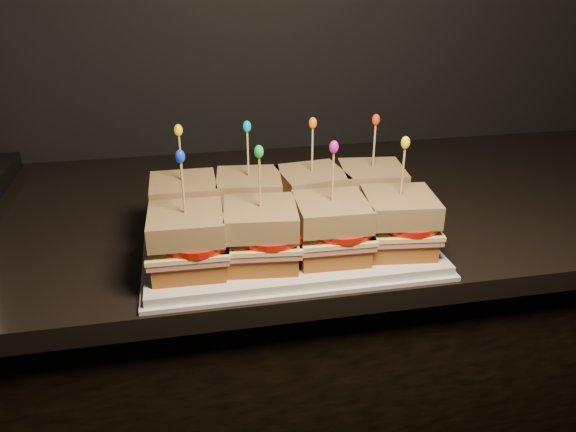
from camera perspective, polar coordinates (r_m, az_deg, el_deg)
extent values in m
cube|color=black|center=(1.25, -15.25, -19.96)|extent=(2.62, 0.59, 0.88)
cube|color=black|center=(0.99, -18.15, -0.82)|extent=(2.66, 0.63, 0.03)
cube|color=white|center=(0.83, 0.00, -2.90)|extent=(0.41, 0.25, 0.02)
cube|color=white|center=(0.83, 0.00, -3.26)|extent=(0.42, 0.26, 0.01)
cube|color=brown|center=(0.86, -10.31, -0.66)|extent=(0.09, 0.09, 0.03)
cube|color=#CC6C61|center=(0.85, -10.39, 0.37)|extent=(0.10, 0.10, 0.01)
cube|color=#FFF4A2|center=(0.85, -10.43, 0.80)|extent=(0.10, 0.10, 0.01)
cylinder|color=red|center=(0.84, -9.64, 1.17)|extent=(0.09, 0.09, 0.01)
cube|color=#4F2909|center=(0.84, -10.58, 2.56)|extent=(0.09, 0.09, 0.03)
cylinder|color=tan|center=(0.82, -10.82, 5.54)|extent=(0.00, 0.00, 0.09)
ellipsoid|color=yellow|center=(0.81, -11.08, 8.56)|extent=(0.01, 0.01, 0.02)
cube|color=brown|center=(0.86, -3.90, -0.13)|extent=(0.10, 0.10, 0.03)
cube|color=#CC6C61|center=(0.85, -3.93, 0.89)|extent=(0.11, 0.11, 0.01)
cube|color=#FFF4A2|center=(0.85, -3.94, 1.32)|extent=(0.11, 0.11, 0.01)
cylinder|color=red|center=(0.84, -3.10, 1.69)|extent=(0.09, 0.09, 0.01)
cube|color=#4F2909|center=(0.84, -4.00, 3.08)|extent=(0.10, 0.10, 0.03)
cylinder|color=tan|center=(0.82, -4.09, 6.05)|extent=(0.00, 0.00, 0.09)
ellipsoid|color=#03A6C5|center=(0.81, -4.19, 9.06)|extent=(0.01, 0.01, 0.02)
cube|color=brown|center=(0.88, 2.37, 0.38)|extent=(0.10, 0.10, 0.03)
cube|color=#CC6C61|center=(0.87, 2.38, 1.39)|extent=(0.11, 0.11, 0.01)
cube|color=#FFF4A2|center=(0.87, 2.39, 1.82)|extent=(0.11, 0.11, 0.01)
cylinder|color=red|center=(0.86, 3.27, 2.18)|extent=(0.09, 0.09, 0.01)
cube|color=#4F2909|center=(0.86, 2.43, 3.54)|extent=(0.10, 0.10, 0.03)
cylinder|color=tan|center=(0.84, 2.48, 6.47)|extent=(0.00, 0.00, 0.09)
ellipsoid|color=orange|center=(0.83, 2.54, 9.43)|extent=(0.01, 0.01, 0.02)
cube|color=brown|center=(0.90, 8.34, 0.87)|extent=(0.10, 0.10, 0.03)
cube|color=#CC6C61|center=(0.90, 8.40, 1.85)|extent=(0.11, 0.11, 0.01)
cube|color=#FFF4A2|center=(0.89, 8.43, 2.26)|extent=(0.11, 0.11, 0.01)
cylinder|color=red|center=(0.89, 9.32, 2.62)|extent=(0.09, 0.09, 0.01)
cube|color=#4F2909|center=(0.88, 8.54, 3.95)|extent=(0.11, 0.11, 0.03)
cylinder|color=tan|center=(0.87, 8.73, 6.79)|extent=(0.00, 0.00, 0.09)
ellipsoid|color=red|center=(0.86, 8.93, 9.65)|extent=(0.01, 0.01, 0.02)
cube|color=brown|center=(0.75, -10.04, -4.38)|extent=(0.10, 0.10, 0.03)
cube|color=#CC6C61|center=(0.75, -10.13, -3.24)|extent=(0.10, 0.10, 0.01)
cube|color=#FFF4A2|center=(0.74, -10.17, -2.77)|extent=(0.11, 0.10, 0.01)
cylinder|color=red|center=(0.73, -9.27, -2.38)|extent=(0.09, 0.09, 0.01)
cube|color=#4F2909|center=(0.73, -10.34, -0.81)|extent=(0.10, 0.10, 0.03)
cylinder|color=tan|center=(0.71, -10.62, 2.54)|extent=(0.00, 0.00, 0.09)
ellipsoid|color=#1036E1|center=(0.70, -10.91, 5.97)|extent=(0.01, 0.01, 0.02)
cube|color=brown|center=(0.76, -2.74, -3.75)|extent=(0.10, 0.10, 0.03)
cube|color=#CC6C61|center=(0.75, -2.77, -2.62)|extent=(0.11, 0.11, 0.01)
cube|color=#FFF4A2|center=(0.75, -2.78, -2.15)|extent=(0.11, 0.11, 0.01)
cylinder|color=red|center=(0.74, -1.80, -1.75)|extent=(0.09, 0.09, 0.01)
cube|color=#4F2909|center=(0.74, -2.82, -0.20)|extent=(0.10, 0.10, 0.03)
cylinder|color=tan|center=(0.72, -2.90, 3.14)|extent=(0.00, 0.00, 0.09)
ellipsoid|color=green|center=(0.70, -2.98, 6.56)|extent=(0.01, 0.01, 0.02)
cube|color=brown|center=(0.78, 4.33, -3.09)|extent=(0.10, 0.10, 0.03)
cube|color=#CC6C61|center=(0.77, 4.37, -1.98)|extent=(0.10, 0.10, 0.01)
cube|color=#FFF4A2|center=(0.77, 4.38, -1.51)|extent=(0.11, 0.10, 0.01)
cylinder|color=red|center=(0.76, 5.39, -1.12)|extent=(0.09, 0.09, 0.01)
cube|color=#4F2909|center=(0.75, 4.45, 0.40)|extent=(0.10, 0.10, 0.03)
cylinder|color=tan|center=(0.74, 4.57, 3.67)|extent=(0.00, 0.00, 0.09)
ellipsoid|color=#C015AC|center=(0.72, 4.69, 7.01)|extent=(0.01, 0.01, 0.02)
cube|color=brown|center=(0.81, 10.97, -2.42)|extent=(0.10, 0.10, 0.03)
cube|color=#CC6C61|center=(0.80, 11.07, -1.34)|extent=(0.11, 0.11, 0.01)
cube|color=#FFF4A2|center=(0.80, 11.11, -0.89)|extent=(0.11, 0.11, 0.01)
cylinder|color=red|center=(0.79, 12.12, -0.51)|extent=(0.09, 0.09, 0.01)
cube|color=#4F2909|center=(0.78, 11.28, 0.96)|extent=(0.10, 0.10, 0.03)
cylinder|color=tan|center=(0.77, 11.56, 4.11)|extent=(0.00, 0.00, 0.09)
ellipsoid|color=yellow|center=(0.75, 11.85, 7.32)|extent=(0.01, 0.01, 0.02)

